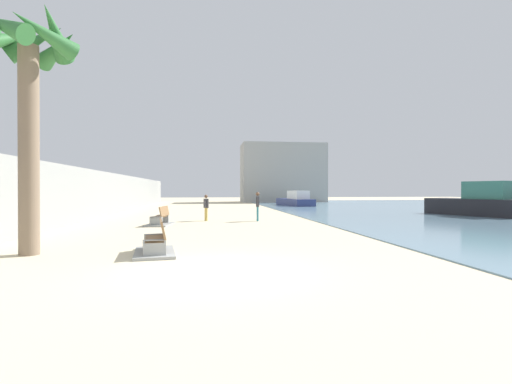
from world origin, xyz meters
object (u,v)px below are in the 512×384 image
(bench_far, at_px, (160,221))
(boat_outer, at_px, (296,200))
(person_walking, at_px, (206,206))
(person_standing, at_px, (258,204))
(palm_tree, at_px, (29,71))
(bench_near, at_px, (156,246))
(boat_mid_bay, at_px, (478,203))

(bench_far, distance_m, boat_outer, 24.86)
(person_walking, bearing_deg, person_standing, -11.09)
(person_standing, relative_size, boat_outer, 0.24)
(bench_far, relative_size, person_walking, 1.45)
(bench_far, relative_size, person_standing, 1.32)
(bench_far, xyz_separation_m, boat_outer, (12.32, 21.58, 0.41))
(palm_tree, height_order, boat_outer, palm_tree)
(bench_near, height_order, boat_outer, boat_outer)
(palm_tree, distance_m, boat_mid_bay, 26.98)
(palm_tree, height_order, boat_mid_bay, palm_tree)
(bench_near, relative_size, person_walking, 1.45)
(boat_mid_bay, bearing_deg, palm_tree, -152.28)
(bench_near, distance_m, boat_outer, 32.47)
(palm_tree, height_order, bench_near, palm_tree)
(person_walking, relative_size, person_standing, 0.91)
(person_walking, bearing_deg, boat_mid_bay, 4.62)
(boat_outer, bearing_deg, bench_far, -119.73)
(palm_tree, xyz_separation_m, bench_far, (2.59, 8.48, -4.94))
(person_walking, height_order, boat_outer, boat_outer)
(person_walking, xyz_separation_m, boat_mid_bay, (18.65, 1.51, 0.02))
(palm_tree, xyz_separation_m, person_standing, (7.90, 10.30, -4.18))
(person_standing, relative_size, boat_mid_bay, 0.25)
(palm_tree, bearing_deg, bench_near, -5.30)
(person_walking, height_order, boat_mid_bay, boat_mid_bay)
(bench_near, bearing_deg, person_walking, 82.79)
(bench_near, xyz_separation_m, bench_far, (-0.92, 8.81, 0.00))
(bench_far, height_order, person_standing, person_standing)
(bench_far, bearing_deg, boat_outer, 60.27)
(person_standing, height_order, boat_mid_bay, boat_mid_bay)
(boat_outer, bearing_deg, person_walking, -117.51)
(person_standing, bearing_deg, boat_mid_bay, 7.59)
(bench_near, height_order, person_walking, person_walking)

